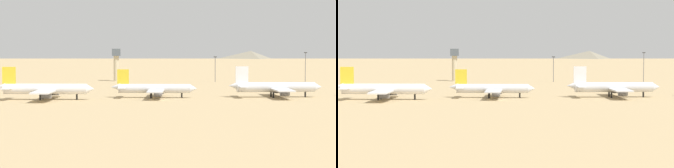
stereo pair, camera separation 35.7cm
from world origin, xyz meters
The scene contains 9 objects.
ground centered at (0.00, 0.00, 0.00)m, with size 4000.00×4000.00×0.00m, color tan.
ridge_west centered at (-137.18, 936.69, 40.66)m, with size 251.60×239.01×81.32m, color slate.
ridge_center centered at (172.70, 902.34, 31.80)m, with size 295.89×293.07×63.60m, color gray.
parked_jet_yellow_1 centered at (-47.02, 3.77, 4.34)m, with size 40.07×33.89×13.23m.
parked_jet_yellow_2 centered at (-2.78, 9.14, 3.89)m, with size 35.92×30.44×11.86m.
parked_jet_white_3 centered at (48.16, 7.49, 4.27)m, with size 39.45×33.14×13.04m.
control_tower centered at (-18.02, 131.67, 11.86)m, with size 5.20×5.20×19.66m.
light_pole_west centered at (40.33, 116.90, 8.76)m, with size 1.80×0.50×15.12m.
light_pole_east centered at (93.87, 113.47, 10.06)m, with size 1.80×0.50×17.64m.
Camera 1 is at (-18.61, -250.43, 22.11)m, focal length 67.16 mm.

